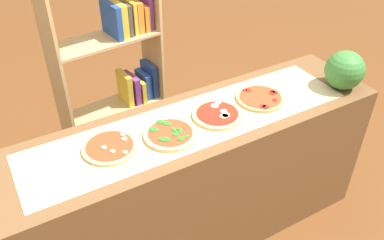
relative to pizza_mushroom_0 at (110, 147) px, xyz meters
The scene contains 9 objects.
ground_plane 1.03m from the pizza_mushroom_0, ahead, with size 12.00×12.00×0.00m, color brown.
counter 0.65m from the pizza_mushroom_0, ahead, with size 2.23×0.57×0.91m, color brown.
parchment_paper 0.45m from the pizza_mushroom_0, ahead, with size 1.81×0.42×0.00m, color tan.
pizza_mushroom_0 is the anchor object (origin of this frame).
pizza_spinach_1 0.31m from the pizza_mushroom_0, 11.26° to the right, with size 0.27×0.27×0.03m.
pizza_mozzarella_2 0.60m from the pizza_mushroom_0, ahead, with size 0.28×0.28×0.02m.
pizza_pepperoni_3 0.91m from the pizza_mushroom_0, ahead, with size 0.28×0.28×0.02m.
watermelon 1.42m from the pizza_mushroom_0, ahead, with size 0.23×0.23×0.23m, color #387A33.
bookshelf 0.96m from the pizza_mushroom_0, 65.67° to the left, with size 0.75×0.36×1.62m.
Camera 1 is at (-0.86, -1.49, 2.19)m, focal length 37.82 mm.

